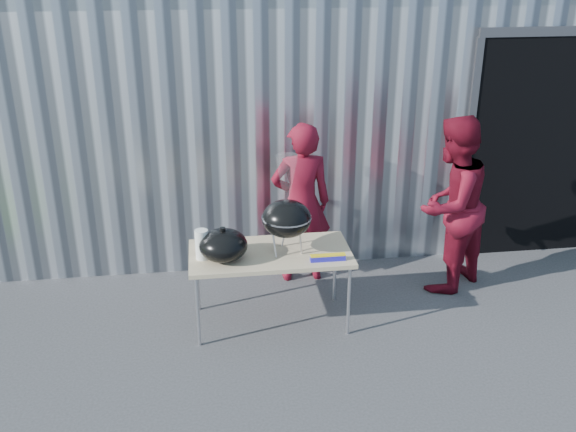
{
  "coord_description": "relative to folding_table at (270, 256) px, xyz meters",
  "views": [
    {
      "loc": [
        -0.84,
        -4.81,
        3.37
      ],
      "look_at": [
        -0.1,
        0.65,
        1.05
      ],
      "focal_mm": 40.0,
      "sensor_mm": 36.0,
      "label": 1
    }
  ],
  "objects": [
    {
      "name": "ground",
      "position": [
        0.28,
        -0.52,
        -0.71
      ],
      "size": [
        80.0,
        80.0,
        0.0
      ],
      "primitive_type": "plane",
      "color": "#363639"
    },
    {
      "name": "building",
      "position": [
        1.2,
        4.06,
        0.83
      ],
      "size": [
        8.2,
        6.2,
        3.1
      ],
      "color": "silver",
      "rests_on": "ground"
    },
    {
      "name": "folding_table",
      "position": [
        0.0,
        0.0,
        0.0
      ],
      "size": [
        1.5,
        0.75,
        0.75
      ],
      "color": "tan",
      "rests_on": "ground"
    },
    {
      "name": "kettle_grill",
      "position": [
        0.15,
        -0.03,
        0.46
      ],
      "size": [
        0.46,
        0.46,
        0.94
      ],
      "color": "black",
      "rests_on": "folding_table"
    },
    {
      "name": "grill_lid",
      "position": [
        -0.43,
        -0.1,
        0.18
      ],
      "size": [
        0.44,
        0.44,
        0.32
      ],
      "color": "black",
      "rests_on": "folding_table"
    },
    {
      "name": "paper_towels",
      "position": [
        -0.62,
        -0.05,
        0.18
      ],
      "size": [
        0.12,
        0.12,
        0.28
      ],
      "primitive_type": "cylinder",
      "color": "white",
      "rests_on": "folding_table"
    },
    {
      "name": "white_tub",
      "position": [
        -0.55,
        0.19,
        0.09
      ],
      "size": [
        0.2,
        0.15,
        0.1
      ],
      "primitive_type": "cube",
      "color": "white",
      "rests_on": "folding_table"
    },
    {
      "name": "foil_box",
      "position": [
        0.5,
        -0.25,
        0.07
      ],
      "size": [
        0.32,
        0.06,
        0.06
      ],
      "color": "#201BB4",
      "rests_on": "folding_table"
    },
    {
      "name": "person_cook",
      "position": [
        0.42,
        0.86,
        0.16
      ],
      "size": [
        0.65,
        0.44,
        1.75
      ],
      "primitive_type": "imported",
      "rotation": [
        0.0,
        0.0,
        3.17
      ],
      "color": "maroon",
      "rests_on": "ground"
    },
    {
      "name": "person_bystander",
      "position": [
        1.91,
        0.47,
        0.22
      ],
      "size": [
        1.14,
        1.1,
        1.86
      ],
      "primitive_type": "imported",
      "rotation": [
        0.0,
        0.0,
        3.77
      ],
      "color": "maroon",
      "rests_on": "ground"
    }
  ]
}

